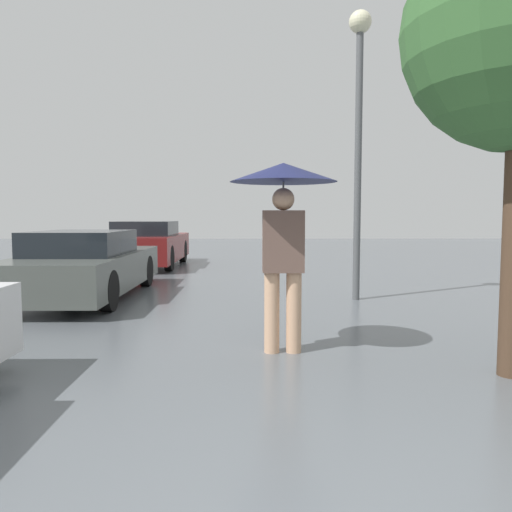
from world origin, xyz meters
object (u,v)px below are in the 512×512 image
(parked_car_farthest, at_px, (148,245))
(street_lamp, at_px, (359,103))
(pedestrian, at_px, (283,203))
(parked_car_middle, at_px, (86,266))

(parked_car_farthest, height_order, street_lamp, street_lamp)
(street_lamp, bearing_deg, pedestrian, -114.13)
(street_lamp, bearing_deg, parked_car_middle, 176.16)
(parked_car_farthest, bearing_deg, street_lamp, -50.87)
(parked_car_farthest, distance_m, street_lamp, 7.83)
(pedestrian, height_order, street_lamp, street_lamp)
(parked_car_middle, bearing_deg, street_lamp, -3.84)
(parked_car_middle, relative_size, street_lamp, 0.92)
(parked_car_middle, height_order, street_lamp, street_lamp)
(pedestrian, distance_m, parked_car_farthest, 9.56)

